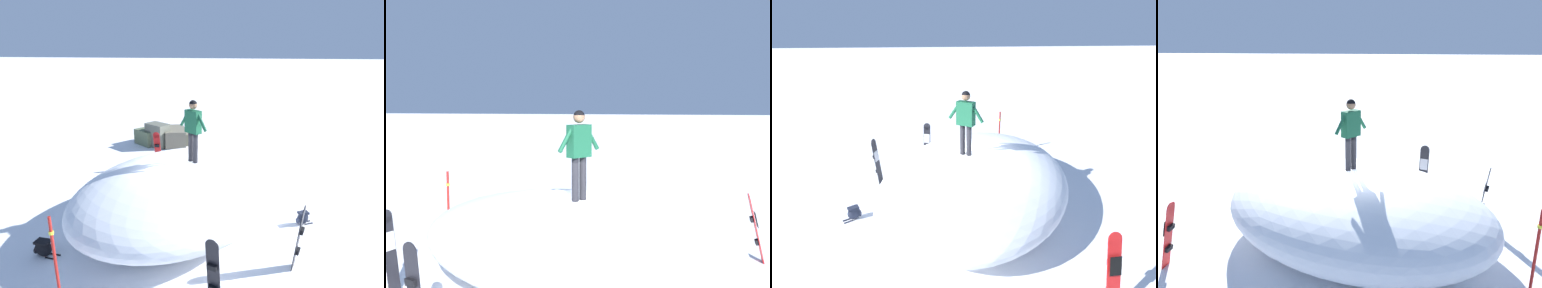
# 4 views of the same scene
# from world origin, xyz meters

# --- Properties ---
(ground) EXTENTS (240.00, 240.00, 0.00)m
(ground) POSITION_xyz_m (0.00, 0.00, 0.00)
(ground) COLOR white
(snow_mound) EXTENTS (7.89, 8.63, 1.74)m
(snow_mound) POSITION_xyz_m (-0.34, -0.26, 0.87)
(snow_mound) COLOR white
(snow_mound) RESTS_ON ground
(snowboarder_standing) EXTENTS (0.88, 0.72, 1.78)m
(snowboarder_standing) POSITION_xyz_m (-0.01, -0.11, 2.82)
(snowboarder_standing) COLOR black
(snowboarder_standing) RESTS_ON snow_mound
(snowboard_primary_upright) EXTENTS (0.25, 0.33, 1.63)m
(snowboard_primary_upright) POSITION_xyz_m (2.71, -2.18, 0.84)
(snowboard_primary_upright) COLOR black
(snowboard_primary_upright) RESTS_ON ground
(snowboard_secondary_upright) EXTENTS (0.28, 0.40, 1.60)m
(snowboard_secondary_upright) POSITION_xyz_m (-2.06, 3.64, 0.83)
(snowboard_secondary_upright) COLOR red
(snowboard_secondary_upright) RESTS_ON ground
(snowboard_tertiary_upright) EXTENTS (0.33, 0.31, 1.62)m
(snowboard_tertiary_upright) POSITION_xyz_m (0.91, -3.67, 0.83)
(snowboard_tertiary_upright) COLOR black
(snowboard_tertiary_upright) RESTS_ON ground
(backpack_far) EXTENTS (0.53, 0.39, 0.39)m
(backpack_far) POSITION_xyz_m (3.17, -0.11, 0.20)
(backpack_far) COLOR #1E2333
(backpack_far) RESTS_ON ground
(trail_marker_pole) EXTENTS (0.10, 0.10, 1.90)m
(trail_marker_pole) POSITION_xyz_m (-2.16, -3.90, 1.00)
(trail_marker_pole) COLOR #A51E19
(trail_marker_pole) RESTS_ON ground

